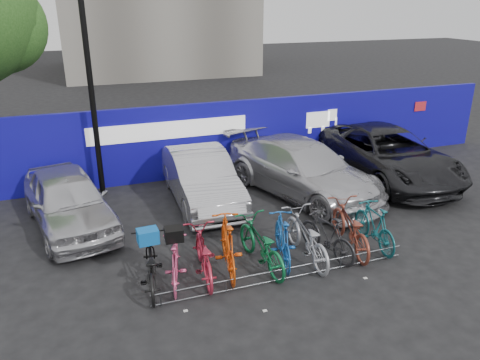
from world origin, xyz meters
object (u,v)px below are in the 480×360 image
bike_6 (306,237)px  bike_9 (375,226)px  bike_5 (283,239)px  bike_2 (203,255)px  bike_8 (350,227)px  bike_0 (150,265)px  bike_4 (261,244)px  bike_7 (327,236)px  car_3 (386,154)px  bike_1 (175,262)px  car_2 (302,169)px  bike_3 (228,245)px  car_0 (68,200)px  car_1 (201,177)px  bike_rack (286,273)px  lamppost (91,84)px

bike_6 → bike_9: bearing=-179.3°
bike_5 → bike_9: bike_5 is taller
bike_2 → bike_8: size_ratio=0.92×
bike_0 → bike_6: size_ratio=0.93×
bike_4 → bike_7: (1.57, -0.10, -0.02)m
car_3 → bike_7: size_ratio=3.37×
bike_1 → bike_7: 3.44m
car_3 → bike_6: bearing=-140.4°
bike_2 → bike_7: 2.84m
car_2 → bike_3: 4.74m
bike_0 → bike_3: size_ratio=0.96×
car_0 → bike_6: size_ratio=2.08×
bike_8 → bike_5: bearing=8.0°
bike_2 → bike_8: 3.49m
bike_7 → car_1: bearing=-79.2°
bike_8 → car_3: bearing=-125.3°
bike_4 → bike_7: bike_4 is taller
bike_7 → bike_6: bearing=-19.5°
car_0 → bike_9: (6.68, -3.47, -0.21)m
bike_1 → bike_4: bike_4 is taller
bike_1 → car_0: bearing=-46.3°
car_3 → bike_8: size_ratio=2.77×
bike_rack → bike_7: bike_7 is taller
bike_rack → bike_3: bearing=141.5°
lamppost → bike_3: bearing=-67.1°
bike_1 → bike_2: size_ratio=0.87×
bike_3 → bike_7: 2.28m
bike_5 → bike_7: 1.03m
car_0 → bike_4: size_ratio=2.13×
lamppost → bike_3: lamppost is taller
bike_0 → bike_2: size_ratio=1.00×
car_1 → bike_8: size_ratio=2.14×
bike_8 → bike_rack: bearing=29.5°
car_2 → bike_4: (-2.69, -3.39, -0.25)m
bike_2 → bike_8: bearing=-174.1°
bike_3 → bike_6: 1.78m
bike_8 → car_1: bearing=-47.3°
lamppost → bike_rack: lamppost is taller
bike_rack → lamppost: bearing=118.1°
lamppost → bike_7: bearing=-50.4°
bike_8 → bike_9: size_ratio=1.19×
lamppost → bike_5: (3.46, -5.25, -2.73)m
lamppost → bike_5: lamppost is taller
lamppost → car_3: 9.24m
bike_1 → bike_6: size_ratio=0.80×
bike_rack → bike_9: bike_9 is taller
bike_3 → bike_9: size_ratio=1.14×
bike_3 → bike_8: bike_3 is taller
car_1 → bike_6: car_1 is taller
car_3 → bike_2: (-7.11, -3.64, -0.30)m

